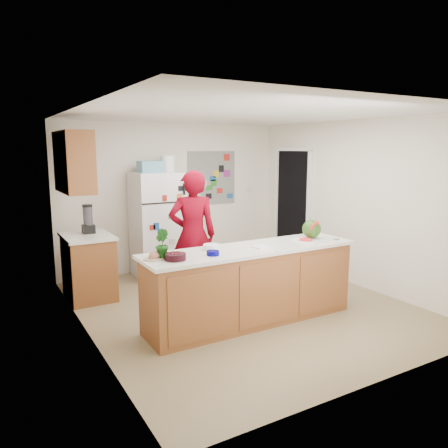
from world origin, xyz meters
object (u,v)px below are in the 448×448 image
watermelon (312,229)px  cherry_bowl (175,257)px  refrigerator (157,225)px  person (193,235)px

watermelon → cherry_bowl: (-1.95, -0.11, -0.10)m
refrigerator → person: person is taller
cherry_bowl → refrigerator: bearing=72.8°
person → cherry_bowl: bearing=75.7°
person → watermelon: 1.61m
refrigerator → watermelon: bearing=-63.3°
person → watermelon: bearing=155.8°
watermelon → refrigerator: bearing=116.7°
refrigerator → person: (0.02, -1.27, 0.05)m
refrigerator → cherry_bowl: bearing=-107.2°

